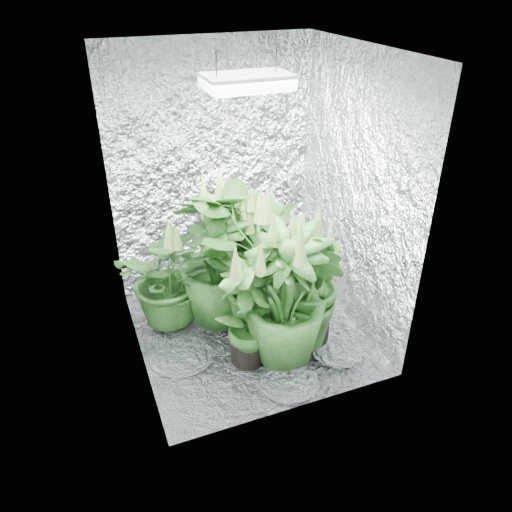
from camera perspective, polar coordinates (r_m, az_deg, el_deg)
The scene contains 14 objects.
ground at distance 3.82m, azimuth -0.77°, elevation -8.70°, with size 1.60×1.60×0.00m, color silver.
walls at distance 3.28m, azimuth -0.89°, elevation 4.99°, with size 1.62×1.62×2.00m.
ceiling at distance 3.00m, azimuth -1.05°, elevation 22.54°, with size 1.60×1.60×0.01m, color silver.
grow_lamp at distance 3.02m, azimuth -1.02°, elevation 19.28°, with size 0.50×0.30×0.22m.
plant_a at distance 3.75m, azimuth -9.93°, elevation -2.45°, with size 0.90×0.90×0.86m.
plant_b at distance 4.08m, azimuth -2.13°, elevation 0.83°, with size 0.55×0.55×0.89m.
plant_c at distance 3.75m, azimuth -0.05°, elevation -0.53°, with size 0.63×0.63×1.03m.
plant_d at distance 3.66m, azimuth -4.37°, elevation -0.23°, with size 0.78×0.78×1.18m.
plant_e at distance 3.50m, azimuth 1.50°, elevation -1.46°, with size 1.28×1.28×1.18m.
plant_f at distance 3.32m, azimuth -0.94°, elevation -5.88°, with size 0.64×0.64×0.97m.
plant_g at distance 3.48m, azimuth 6.47°, elevation -3.55°, with size 0.57×0.57×1.04m.
plant_h at distance 3.30m, azimuth 3.36°, elevation -4.79°, with size 0.79×0.79×1.11m.
circulation_fan at distance 4.37m, azimuth 3.44°, elevation -0.48°, with size 0.20×0.34×0.40m.
plant_label at distance 3.43m, azimuth 4.49°, elevation -7.69°, with size 0.06×0.01×0.09m, color white.
Camera 1 is at (-1.04, -2.78, 2.40)m, focal length 35.00 mm.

